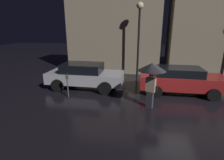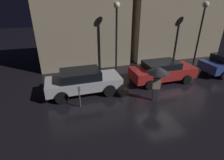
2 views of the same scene
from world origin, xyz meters
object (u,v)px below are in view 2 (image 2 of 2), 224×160
Objects in this scene: parking_meter at (79,95)px; parked_car_silver at (83,81)px; street_lamp_near at (117,24)px; street_lamp_far at (203,19)px; pedestrian_with_umbrella at (158,73)px; parked_car_red at (162,71)px.

parked_car_silver is at bearing 74.94° from parking_meter.
street_lamp_near is (2.92, 2.71, 2.74)m from parked_car_silver.
street_lamp_far reaches higher than parking_meter.
street_lamp_far is at bearing 13.89° from parked_car_silver.
pedestrian_with_umbrella is 4.19m from parking_meter.
parked_car_silver is 2.16× the size of pedestrian_with_umbrella.
street_lamp_far is (7.11, -0.16, 0.18)m from street_lamp_near.
pedestrian_with_umbrella is 0.40× the size of street_lamp_far.
parked_car_red is 4.51m from street_lamp_near.
pedestrian_with_umbrella is 5.15m from street_lamp_near.
parked_car_red reaches higher than parking_meter.
street_lamp_far is at bearing -1.31° from street_lamp_near.
street_lamp_near reaches higher than street_lamp_far.
street_lamp_far is at bearing 21.22° from parking_meter.
parking_meter is at bearing -128.25° from street_lamp_near.
pedestrian_with_umbrella is at bearing -29.56° from parked_car_silver.
parked_car_silver is at bearing -137.15° from street_lamp_near.
street_lamp_far is at bearing 27.78° from parked_car_red.
pedestrian_with_umbrella reaches higher than parking_meter.
street_lamp_near is (3.32, 4.21, 2.78)m from parking_meter.
parked_car_red is 5.95m from parking_meter.
parked_car_red is 3.69× the size of parking_meter.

